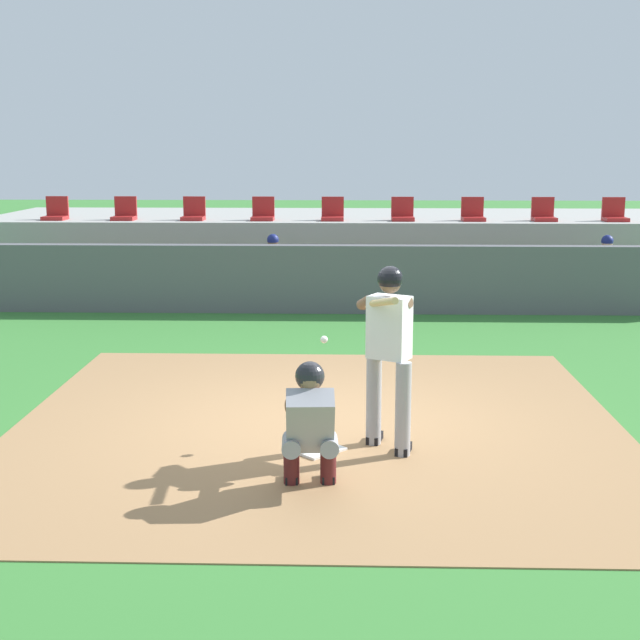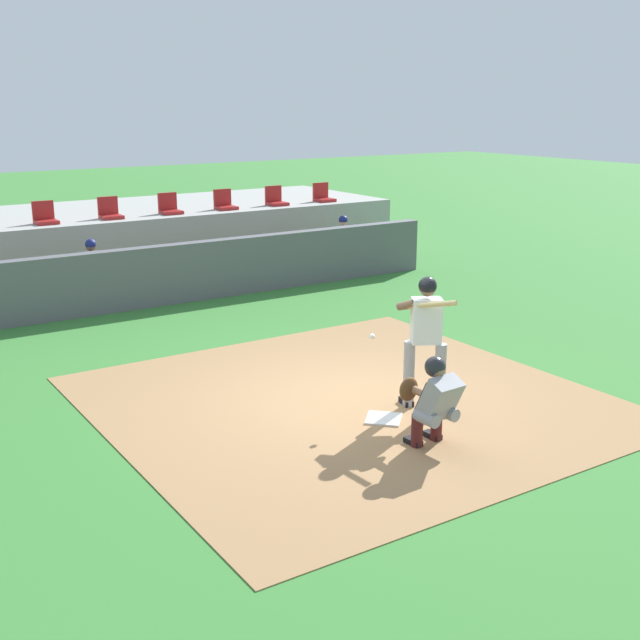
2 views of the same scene
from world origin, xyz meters
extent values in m
plane|color=#387A33|center=(0.00, 0.00, 0.00)|extent=(80.00, 80.00, 0.00)
cube|color=#9E754C|center=(0.00, 0.00, 0.01)|extent=(6.40, 6.40, 0.01)
cube|color=white|center=(0.00, -0.80, 0.02)|extent=(0.62, 0.62, 0.02)
cylinder|color=#99999E|center=(0.57, -0.60, 0.46)|extent=(0.15, 0.15, 0.92)
cylinder|color=#99999E|center=(0.83, -0.92, 0.46)|extent=(0.15, 0.15, 0.92)
cube|color=white|center=(0.70, -0.76, 1.22)|extent=(0.45, 0.40, 0.60)
sphere|color=brown|center=(0.70, -0.76, 1.65)|extent=(0.21, 0.21, 0.21)
sphere|color=black|center=(0.70, -0.76, 1.68)|extent=(0.24, 0.24, 0.24)
cylinder|color=brown|center=(0.47, -0.61, 1.43)|extent=(0.18, 0.27, 0.17)
cylinder|color=brown|center=(0.67, -0.66, 1.43)|extent=(0.52, 0.40, 0.18)
cylinder|color=tan|center=(0.58, -0.89, 1.48)|extent=(0.35, 0.82, 0.24)
cube|color=black|center=(0.58, -0.54, 0.04)|extent=(0.18, 0.28, 0.09)
cube|color=black|center=(0.85, -0.86, 0.04)|extent=(0.18, 0.28, 0.09)
cylinder|color=gray|center=(-0.17, -1.82, 0.42)|extent=(0.18, 0.33, 0.16)
cylinder|color=#4C1919|center=(-0.18, -1.67, 0.21)|extent=(0.14, 0.14, 0.42)
cube|color=black|center=(-0.18, -1.61, 0.04)|extent=(0.12, 0.25, 0.08)
cylinder|color=gray|center=(0.15, -1.80, 0.42)|extent=(0.18, 0.33, 0.16)
cylinder|color=#4C1919|center=(0.14, -1.65, 0.21)|extent=(0.14, 0.14, 0.42)
cube|color=black|center=(0.14, -1.59, 0.04)|extent=(0.12, 0.25, 0.08)
cube|color=gray|center=(-0.01, -1.86, 0.64)|extent=(0.42, 0.46, 0.57)
cube|color=#2D2D33|center=(-0.01, -1.74, 0.64)|extent=(0.39, 0.27, 0.45)
sphere|color=#996B4C|center=(-0.01, -1.78, 0.98)|extent=(0.21, 0.21, 0.21)
sphere|color=#232328|center=(-0.01, -1.76, 1.00)|extent=(0.25, 0.25, 0.25)
cylinder|color=#996B4C|center=(-0.06, -1.64, 0.64)|extent=(0.13, 0.46, 0.10)
ellipsoid|color=brown|center=(-0.11, -1.42, 0.64)|extent=(0.29, 0.14, 0.30)
sphere|color=white|center=(0.07, -0.42, 1.02)|extent=(0.07, 0.07, 0.07)
cube|color=#59595E|center=(0.00, 6.50, 0.60)|extent=(13.00, 0.30, 1.20)
cube|color=olive|center=(0.00, 7.50, 0.23)|extent=(11.80, 0.44, 0.45)
cylinder|color=#939399|center=(-1.21, 7.25, 0.49)|extent=(0.15, 0.40, 0.15)
cylinder|color=#939399|center=(-1.21, 7.05, 0.23)|extent=(0.13, 0.13, 0.45)
cube|color=maroon|center=(-1.21, 7.00, 0.04)|extent=(0.11, 0.24, 0.08)
cylinder|color=#939399|center=(-0.95, 7.25, 0.49)|extent=(0.15, 0.40, 0.15)
cylinder|color=#939399|center=(-0.95, 7.05, 0.23)|extent=(0.13, 0.13, 0.45)
cube|color=maroon|center=(-0.95, 7.00, 0.04)|extent=(0.11, 0.24, 0.08)
cube|color=gray|center=(-1.08, 7.47, 0.76)|extent=(0.36, 0.22, 0.54)
sphere|color=brown|center=(-1.08, 7.47, 1.15)|extent=(0.20, 0.20, 0.20)
sphere|color=navy|center=(-1.08, 7.47, 1.19)|extent=(0.22, 0.22, 0.22)
cylinder|color=brown|center=(-1.28, 7.33, 0.65)|extent=(0.09, 0.41, 0.22)
cylinder|color=brown|center=(-0.88, 7.33, 0.65)|extent=(0.09, 0.41, 0.22)
cylinder|color=#939399|center=(4.98, 7.25, 0.49)|extent=(0.15, 0.40, 0.15)
cylinder|color=#939399|center=(4.98, 7.05, 0.23)|extent=(0.13, 0.13, 0.45)
cube|color=maroon|center=(4.98, 7.00, 0.04)|extent=(0.11, 0.24, 0.08)
cylinder|color=#939399|center=(5.24, 7.25, 0.49)|extent=(0.15, 0.40, 0.15)
cylinder|color=#939399|center=(5.24, 7.05, 0.23)|extent=(0.13, 0.13, 0.45)
cube|color=maroon|center=(5.24, 7.00, 0.04)|extent=(0.11, 0.24, 0.08)
cube|color=gray|center=(5.11, 7.47, 0.76)|extent=(0.36, 0.22, 0.54)
sphere|color=tan|center=(5.11, 7.47, 1.15)|extent=(0.20, 0.20, 0.20)
sphere|color=navy|center=(5.11, 7.47, 1.19)|extent=(0.22, 0.22, 0.22)
cylinder|color=tan|center=(4.91, 7.33, 0.65)|extent=(0.09, 0.41, 0.22)
cylinder|color=tan|center=(5.31, 7.33, 0.65)|extent=(0.09, 0.41, 0.22)
cube|color=#9E9E99|center=(0.00, 10.90, 0.70)|extent=(15.00, 4.40, 1.40)
cube|color=#A51E1E|center=(-5.78, 9.30, 1.44)|extent=(0.46, 0.46, 0.08)
cube|color=#A51E1E|center=(-5.78, 9.50, 1.68)|extent=(0.46, 0.06, 0.40)
cube|color=#A51E1E|center=(-4.33, 9.30, 1.44)|extent=(0.46, 0.46, 0.08)
cube|color=#A51E1E|center=(-4.33, 9.50, 1.68)|extent=(0.46, 0.06, 0.40)
cube|color=#A51E1E|center=(-2.89, 9.30, 1.44)|extent=(0.46, 0.46, 0.08)
cube|color=#A51E1E|center=(-2.89, 9.50, 1.68)|extent=(0.46, 0.06, 0.40)
cube|color=#A51E1E|center=(-1.44, 9.30, 1.44)|extent=(0.46, 0.46, 0.08)
cube|color=#A51E1E|center=(-1.44, 9.50, 1.68)|extent=(0.46, 0.06, 0.40)
cube|color=#A51E1E|center=(0.00, 9.30, 1.44)|extent=(0.46, 0.46, 0.08)
cube|color=#A51E1E|center=(0.00, 9.50, 1.68)|extent=(0.46, 0.06, 0.40)
cube|color=#A51E1E|center=(1.44, 9.30, 1.44)|extent=(0.46, 0.46, 0.08)
cube|color=#A51E1E|center=(1.44, 9.50, 1.68)|extent=(0.46, 0.06, 0.40)
cube|color=#A51E1E|center=(2.89, 9.30, 1.44)|extent=(0.46, 0.46, 0.08)
cube|color=#A51E1E|center=(2.89, 9.50, 1.68)|extent=(0.46, 0.06, 0.40)
cube|color=#A51E1E|center=(4.33, 9.30, 1.44)|extent=(0.46, 0.46, 0.08)
cube|color=#A51E1E|center=(4.33, 9.50, 1.68)|extent=(0.46, 0.06, 0.40)
cube|color=#A51E1E|center=(5.78, 9.30, 1.44)|extent=(0.46, 0.46, 0.08)
cube|color=#A51E1E|center=(5.78, 9.50, 1.68)|extent=(0.46, 0.06, 0.40)
camera|label=1|loc=(0.29, -8.96, 2.90)|focal=49.64mm
camera|label=2|loc=(-5.99, -8.44, 4.00)|focal=45.20mm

